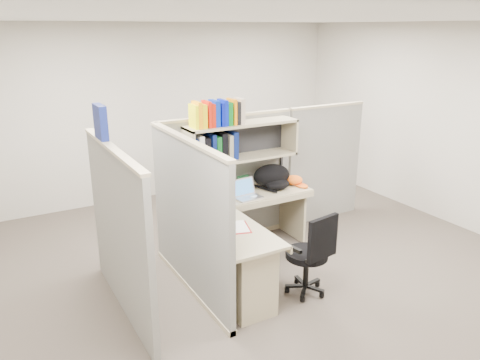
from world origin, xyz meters
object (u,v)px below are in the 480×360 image
task_chair (309,266)px  laptop (248,189)px  desk (246,253)px  snack_canister (222,218)px  backpack (274,177)px

task_chair → laptop: bearing=94.9°
desk → snack_canister: bearing=130.9°
snack_canister → laptop: bearing=39.5°
backpack → snack_canister: (-1.06, -0.65, -0.09)m
desk → task_chair: bearing=-36.0°
snack_canister → task_chair: size_ratio=0.12×
desk → laptop: laptop is taller
desk → backpack: 1.30m
backpack → snack_canister: bearing=-147.1°
laptop → backpack: backpack is taller
laptop → snack_canister: 0.77m
desk → task_chair: task_chair is taller
laptop → backpack: size_ratio=0.64×
laptop → task_chair: laptop is taller
desk → snack_canister: (-0.17, 0.20, 0.34)m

